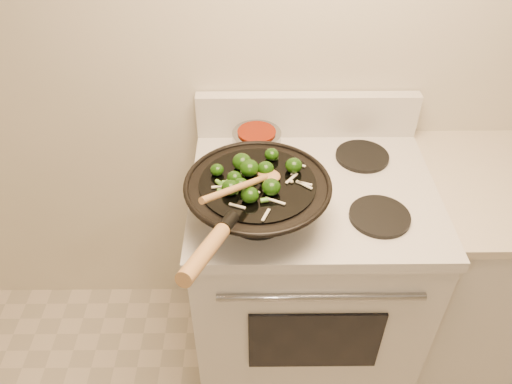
{
  "coord_description": "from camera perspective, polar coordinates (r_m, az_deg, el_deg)",
  "views": [
    {
      "loc": [
        -0.28,
        -0.05,
        1.93
      ],
      "look_at": [
        -0.27,
        1.01,
        1.03
      ],
      "focal_mm": 35.0,
      "sensor_mm": 36.0,
      "label": 1
    }
  ],
  "objects": [
    {
      "name": "wooden_spoon",
      "position": [
        1.32,
        -0.5,
        1.15
      ],
      "size": [
        0.22,
        0.28,
        0.12
      ],
      "color": "#A2723F",
      "rests_on": "wok"
    },
    {
      "name": "saucepan",
      "position": [
        1.67,
        0.08,
        5.54
      ],
      "size": [
        0.16,
        0.26,
        0.1
      ],
      "color": "gray",
      "rests_on": "stove"
    },
    {
      "name": "stirfry",
      "position": [
        1.38,
        -0.32,
        2.0
      ],
      "size": [
        0.28,
        0.29,
        0.05
      ],
      "color": "#133408",
      "rests_on": "wok"
    },
    {
      "name": "stove",
      "position": [
        1.92,
        5.57,
        -9.68
      ],
      "size": [
        0.78,
        0.67,
        1.08
      ],
      "color": "silver",
      "rests_on": "ground"
    },
    {
      "name": "wok",
      "position": [
        1.41,
        0.12,
        -0.74
      ],
      "size": [
        0.41,
        0.67,
        0.27
      ],
      "color": "black",
      "rests_on": "stove"
    }
  ]
}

